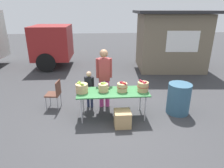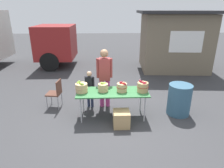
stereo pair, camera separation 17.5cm
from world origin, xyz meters
name	(u,v)px [view 2 (the right image)]	position (x,y,z in m)	size (l,w,h in m)	color
ground_plane	(112,116)	(0.00, 0.00, 0.00)	(40.00, 40.00, 0.00)	#38383A
market_table	(112,93)	(0.00, 0.00, 0.71)	(1.90, 0.76, 0.75)	#2D6B38
apple_basket_green_0	(81,87)	(-0.82, 0.01, 0.88)	(0.34, 0.34, 0.29)	tan
apple_basket_green_1	(103,87)	(-0.25, 0.04, 0.87)	(0.28, 0.28, 0.26)	tan
apple_basket_red_0	(122,87)	(0.25, -0.01, 0.88)	(0.29, 0.29, 0.29)	tan
apple_basket_red_1	(143,87)	(0.80, -0.04, 0.89)	(0.31, 0.31, 0.31)	tan
vendor_adult	(104,74)	(-0.20, 0.64, 1.04)	(0.47, 0.24, 1.76)	#CC3F8C
child_customer	(90,86)	(-0.65, 0.61, 0.67)	(0.29, 0.21, 1.13)	#262D4C
food_kiosk	(174,40)	(3.18, 4.65, 1.38)	(3.71, 3.16, 2.74)	#726651
folding_chair	(56,92)	(-1.66, 0.64, 0.51)	(0.45, 0.45, 0.86)	brown
trash_barrel	(179,100)	(1.88, 0.08, 0.44)	(0.64, 0.64, 0.88)	#335972
produce_crate	(121,119)	(0.21, -0.49, 0.21)	(0.41, 0.41, 0.41)	tan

